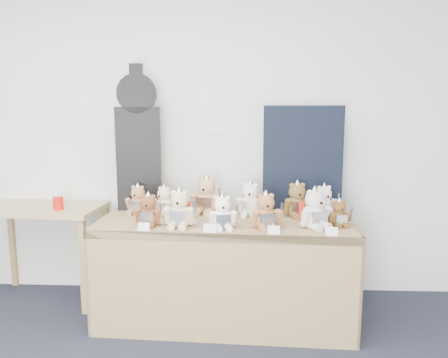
{
  "coord_description": "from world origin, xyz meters",
  "views": [
    {
      "loc": [
        0.98,
        -1.21,
        1.6
      ],
      "look_at": [
        0.85,
        1.85,
        1.1
      ],
      "focal_mm": 35.0,
      "sensor_mm": 36.0,
      "label": 1
    }
  ],
  "objects_px": {
    "side_table": "(43,221)",
    "teddy_front_centre": "(222,214)",
    "teddy_front_far_right": "(315,210)",
    "teddy_back_centre_left": "(206,197)",
    "teddy_back_left": "(164,202)",
    "teddy_back_right": "(297,201)",
    "teddy_front_left": "(179,210)",
    "teddy_back_centre_right": "(250,200)",
    "display_table": "(224,244)",
    "teddy_front_far_left": "(148,211)",
    "teddy_back_end": "(324,202)",
    "teddy_front_end": "(339,214)",
    "red_cup": "(58,203)",
    "teddy_back_far_left": "(138,201)",
    "teddy_front_right": "(266,212)",
    "guitar_case": "(138,140)"
  },
  "relations": [
    {
      "from": "side_table",
      "to": "teddy_front_centre",
      "type": "distance_m",
      "value": 1.62
    },
    {
      "from": "teddy_front_far_right",
      "to": "teddy_back_centre_left",
      "type": "bearing_deg",
      "value": 125.0
    },
    {
      "from": "side_table",
      "to": "teddy_back_left",
      "type": "relative_size",
      "value": 4.0
    },
    {
      "from": "side_table",
      "to": "teddy_back_right",
      "type": "xyz_separation_m",
      "value": [
        2.06,
        -0.18,
        0.23
      ]
    },
    {
      "from": "teddy_back_centre_left",
      "to": "teddy_front_left",
      "type": "bearing_deg",
      "value": -97.15
    },
    {
      "from": "teddy_back_centre_right",
      "to": "teddy_back_right",
      "type": "bearing_deg",
      "value": 2.03
    },
    {
      "from": "display_table",
      "to": "teddy_back_right",
      "type": "xyz_separation_m",
      "value": [
        0.55,
        0.19,
        0.29
      ]
    },
    {
      "from": "teddy_front_far_right",
      "to": "teddy_back_centre_left",
      "type": "xyz_separation_m",
      "value": [
        -0.78,
        0.39,
        0.01
      ]
    },
    {
      "from": "teddy_front_far_left",
      "to": "teddy_front_left",
      "type": "bearing_deg",
      "value": -1.53
    },
    {
      "from": "teddy_back_end",
      "to": "teddy_back_left",
      "type": "bearing_deg",
      "value": 162.66
    },
    {
      "from": "teddy_front_far_left",
      "to": "teddy_back_end",
      "type": "distance_m",
      "value": 1.32
    },
    {
      "from": "teddy_front_far_right",
      "to": "teddy_back_left",
      "type": "relative_size",
      "value": 1.23
    },
    {
      "from": "teddy_front_end",
      "to": "teddy_back_centre_right",
      "type": "xyz_separation_m",
      "value": [
        -0.62,
        0.3,
        0.03
      ]
    },
    {
      "from": "teddy_front_centre",
      "to": "teddy_back_right",
      "type": "xyz_separation_m",
      "value": [
        0.55,
        0.36,
        0.01
      ]
    },
    {
      "from": "teddy_front_end",
      "to": "teddy_back_centre_right",
      "type": "distance_m",
      "value": 0.69
    },
    {
      "from": "teddy_front_left",
      "to": "display_table",
      "type": "bearing_deg",
      "value": 27.26
    },
    {
      "from": "teddy_front_left",
      "to": "teddy_back_centre_left",
      "type": "bearing_deg",
      "value": 71.86
    },
    {
      "from": "red_cup",
      "to": "teddy_back_left",
      "type": "xyz_separation_m",
      "value": [
        0.85,
        -0.03,
        0.03
      ]
    },
    {
      "from": "teddy_back_far_left",
      "to": "teddy_back_left",
      "type": "bearing_deg",
      "value": 9.61
    },
    {
      "from": "teddy_front_centre",
      "to": "teddy_back_right",
      "type": "bearing_deg",
      "value": 23.57
    },
    {
      "from": "teddy_back_left",
      "to": "teddy_front_right",
      "type": "bearing_deg",
      "value": 3.15
    },
    {
      "from": "teddy_back_far_left",
      "to": "side_table",
      "type": "bearing_deg",
      "value": -175.96
    },
    {
      "from": "teddy_front_left",
      "to": "teddy_back_far_left",
      "type": "bearing_deg",
      "value": 139.08
    },
    {
      "from": "teddy_front_left",
      "to": "teddy_front_far_right",
      "type": "distance_m",
      "value": 0.94
    },
    {
      "from": "side_table",
      "to": "teddy_front_far_left",
      "type": "xyz_separation_m",
      "value": [
        0.99,
        -0.49,
        0.21
      ]
    },
    {
      "from": "teddy_back_left",
      "to": "teddy_back_end",
      "type": "xyz_separation_m",
      "value": [
        1.23,
        -0.01,
        0.01
      ]
    },
    {
      "from": "guitar_case",
      "to": "teddy_front_centre",
      "type": "bearing_deg",
      "value": -47.86
    },
    {
      "from": "teddy_front_far_left",
      "to": "teddy_back_centre_left",
      "type": "distance_m",
      "value": 0.54
    },
    {
      "from": "teddy_front_far_right",
      "to": "teddy_back_far_left",
      "type": "distance_m",
      "value": 1.36
    },
    {
      "from": "teddy_front_far_left",
      "to": "teddy_front_left",
      "type": "xyz_separation_m",
      "value": [
        0.22,
        -0.02,
        0.02
      ]
    },
    {
      "from": "teddy_front_right",
      "to": "teddy_back_far_left",
      "type": "distance_m",
      "value": 1.05
    },
    {
      "from": "teddy_front_far_left",
      "to": "teddy_front_centre",
      "type": "distance_m",
      "value": 0.52
    },
    {
      "from": "teddy_front_right",
      "to": "teddy_back_left",
      "type": "xyz_separation_m",
      "value": [
        -0.77,
        0.37,
        -0.01
      ]
    },
    {
      "from": "teddy_back_far_left",
      "to": "teddy_back_centre_left",
      "type": "bearing_deg",
      "value": 17.89
    },
    {
      "from": "teddy_front_far_right",
      "to": "teddy_back_centre_right",
      "type": "bearing_deg",
      "value": 113.78
    },
    {
      "from": "display_table",
      "to": "teddy_front_far_right",
      "type": "relative_size",
      "value": 6.21
    },
    {
      "from": "teddy_back_left",
      "to": "teddy_back_centre_left",
      "type": "height_order",
      "value": "teddy_back_centre_left"
    },
    {
      "from": "teddy_front_left",
      "to": "teddy_back_right",
      "type": "distance_m",
      "value": 0.91
    },
    {
      "from": "guitar_case",
      "to": "red_cup",
      "type": "height_order",
      "value": "guitar_case"
    },
    {
      "from": "teddy_front_right",
      "to": "teddy_back_left",
      "type": "relative_size",
      "value": 1.13
    },
    {
      "from": "teddy_front_far_left",
      "to": "teddy_back_right",
      "type": "bearing_deg",
      "value": 18.63
    },
    {
      "from": "teddy_front_centre",
      "to": "teddy_back_left",
      "type": "bearing_deg",
      "value": 131.49
    },
    {
      "from": "display_table",
      "to": "teddy_front_left",
      "type": "xyz_separation_m",
      "value": [
        -0.31,
        -0.14,
        0.28
      ]
    },
    {
      "from": "teddy_back_far_left",
      "to": "teddy_back_centre_right",
      "type": "bearing_deg",
      "value": 12.99
    },
    {
      "from": "teddy_front_far_left",
      "to": "teddy_front_end",
      "type": "height_order",
      "value": "teddy_front_far_left"
    },
    {
      "from": "guitar_case",
      "to": "teddy_back_far_left",
      "type": "relative_size",
      "value": 4.52
    },
    {
      "from": "teddy_front_far_left",
      "to": "teddy_back_right",
      "type": "relative_size",
      "value": 0.86
    },
    {
      "from": "red_cup",
      "to": "teddy_front_right",
      "type": "distance_m",
      "value": 1.67
    },
    {
      "from": "teddy_front_left",
      "to": "teddy_back_right",
      "type": "xyz_separation_m",
      "value": [
        0.86,
        0.33,
        0.0
      ]
    },
    {
      "from": "teddy_front_left",
      "to": "teddy_front_centre",
      "type": "relative_size",
      "value": 1.14
    }
  ]
}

